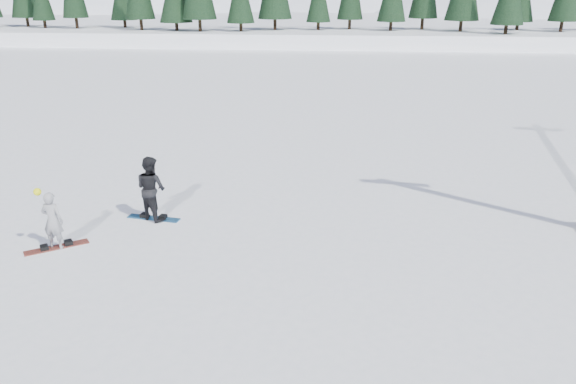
% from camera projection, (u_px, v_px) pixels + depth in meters
% --- Properties ---
extents(ground, '(420.00, 420.00, 0.00)m').
position_uv_depth(ground, '(87.00, 260.00, 13.16)').
color(ground, white).
rests_on(ground, ground).
extents(alpine_backdrop, '(412.50, 227.00, 53.20)m').
position_uv_depth(alpine_backdrop, '(296.00, 49.00, 195.93)').
color(alpine_backdrop, white).
rests_on(alpine_backdrop, ground).
extents(snowboarder_woman, '(0.57, 0.40, 1.59)m').
position_uv_depth(snowboarder_woman, '(52.00, 220.00, 13.52)').
color(snowboarder_woman, '#A0A1A5').
rests_on(snowboarder_woman, ground).
extents(snowboarder_man, '(1.09, 1.02, 1.79)m').
position_uv_depth(snowboarder_man, '(151.00, 188.00, 15.22)').
color(snowboarder_man, black).
rests_on(snowboarder_man, ground).
extents(snowboard_woman, '(1.37, 1.12, 0.03)m').
position_uv_depth(snowboard_woman, '(57.00, 247.00, 13.78)').
color(snowboard_woman, '#9B3621').
rests_on(snowboard_woman, ground).
extents(snowboard_man, '(1.52, 0.49, 0.03)m').
position_uv_depth(snowboard_man, '(154.00, 218.00, 15.52)').
color(snowboard_man, '#1B5E96').
rests_on(snowboard_man, ground).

